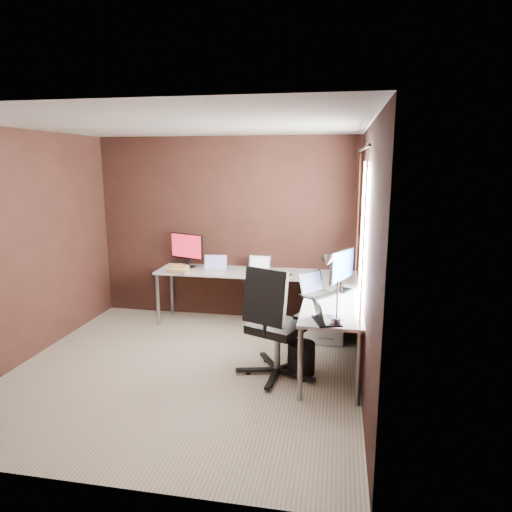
{
  "coord_description": "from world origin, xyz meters",
  "views": [
    {
      "loc": [
        1.54,
        -4.28,
        2.14
      ],
      "look_at": [
        0.58,
        0.95,
        1.06
      ],
      "focal_mm": 32.0,
      "sensor_mm": 36.0,
      "label": 1
    }
  ],
  "objects_px": {
    "office_chair": "(275,344)",
    "monitor_left": "(187,248)",
    "drawer_pedestal": "(327,315)",
    "laptop_silver": "(259,268)",
    "desk_lamp": "(330,280)",
    "laptop_black_big": "(315,290)",
    "book_stack": "(178,269)",
    "wastebasket": "(301,358)",
    "laptop_black_small": "(324,317)",
    "monitor_right": "(342,268)",
    "laptop_white": "(215,268)"
  },
  "relations": [
    {
      "from": "office_chair",
      "to": "monitor_left",
      "type": "bearing_deg",
      "value": 156.2
    },
    {
      "from": "drawer_pedestal",
      "to": "laptop_silver",
      "type": "height_order",
      "value": "laptop_silver"
    },
    {
      "from": "desk_lamp",
      "to": "office_chair",
      "type": "height_order",
      "value": "desk_lamp"
    },
    {
      "from": "laptop_black_big",
      "to": "desk_lamp",
      "type": "xyz_separation_m",
      "value": [
        0.17,
        -0.85,
        0.33
      ]
    },
    {
      "from": "book_stack",
      "to": "wastebasket",
      "type": "distance_m",
      "value": 2.17
    },
    {
      "from": "monitor_left",
      "to": "office_chair",
      "type": "bearing_deg",
      "value": -26.26
    },
    {
      "from": "laptop_silver",
      "to": "laptop_black_small",
      "type": "bearing_deg",
      "value": -57.93
    },
    {
      "from": "laptop_silver",
      "to": "desk_lamp",
      "type": "relative_size",
      "value": 0.53
    },
    {
      "from": "monitor_right",
      "to": "book_stack",
      "type": "relative_size",
      "value": 1.93
    },
    {
      "from": "book_stack",
      "to": "drawer_pedestal",
      "type": "bearing_deg",
      "value": -4.38
    },
    {
      "from": "laptop_silver",
      "to": "desk_lamp",
      "type": "height_order",
      "value": "desk_lamp"
    },
    {
      "from": "wastebasket",
      "to": "office_chair",
      "type": "bearing_deg",
      "value": -158.85
    },
    {
      "from": "drawer_pedestal",
      "to": "book_stack",
      "type": "height_order",
      "value": "book_stack"
    },
    {
      "from": "monitor_right",
      "to": "wastebasket",
      "type": "height_order",
      "value": "monitor_right"
    },
    {
      "from": "laptop_black_big",
      "to": "laptop_black_small",
      "type": "distance_m",
      "value": 0.88
    },
    {
      "from": "laptop_black_big",
      "to": "office_chair",
      "type": "distance_m",
      "value": 0.78
    },
    {
      "from": "book_stack",
      "to": "desk_lamp",
      "type": "distance_m",
      "value": 2.58
    },
    {
      "from": "laptop_silver",
      "to": "book_stack",
      "type": "xyz_separation_m",
      "value": [
        -1.04,
        -0.23,
        -0.01
      ]
    },
    {
      "from": "monitor_left",
      "to": "laptop_silver",
      "type": "xyz_separation_m",
      "value": [
        1.03,
        -0.09,
        -0.22
      ]
    },
    {
      "from": "monitor_left",
      "to": "laptop_black_big",
      "type": "height_order",
      "value": "monitor_left"
    },
    {
      "from": "laptop_white",
      "to": "book_stack",
      "type": "bearing_deg",
      "value": -166.67
    },
    {
      "from": "monitor_left",
      "to": "office_chair",
      "type": "height_order",
      "value": "monitor_left"
    },
    {
      "from": "laptop_silver",
      "to": "laptop_black_big",
      "type": "relative_size",
      "value": 0.72
    },
    {
      "from": "laptop_black_small",
      "to": "wastebasket",
      "type": "relative_size",
      "value": 1.08
    },
    {
      "from": "laptop_black_small",
      "to": "laptop_silver",
      "type": "bearing_deg",
      "value": 9.32
    },
    {
      "from": "drawer_pedestal",
      "to": "book_stack",
      "type": "distance_m",
      "value": 2.02
    },
    {
      "from": "monitor_left",
      "to": "desk_lamp",
      "type": "relative_size",
      "value": 0.83
    },
    {
      "from": "monitor_left",
      "to": "office_chair",
      "type": "distance_m",
      "value": 2.25
    },
    {
      "from": "book_stack",
      "to": "wastebasket",
      "type": "bearing_deg",
      "value": -33.75
    },
    {
      "from": "monitor_right",
      "to": "office_chair",
      "type": "distance_m",
      "value": 1.18
    },
    {
      "from": "desk_lamp",
      "to": "laptop_silver",
      "type": "bearing_deg",
      "value": 131.41
    },
    {
      "from": "laptop_white",
      "to": "laptop_black_big",
      "type": "xyz_separation_m",
      "value": [
        1.38,
        -0.88,
        0.01
      ]
    },
    {
      "from": "drawer_pedestal",
      "to": "wastebasket",
      "type": "xyz_separation_m",
      "value": [
        -0.23,
        -1.01,
        -0.14
      ]
    },
    {
      "from": "laptop_black_big",
      "to": "office_chair",
      "type": "bearing_deg",
      "value": -177.91
    },
    {
      "from": "laptop_white",
      "to": "laptop_black_small",
      "type": "xyz_separation_m",
      "value": [
        1.5,
        -1.75,
        0.0
      ]
    },
    {
      "from": "monitor_left",
      "to": "book_stack",
      "type": "height_order",
      "value": "monitor_left"
    },
    {
      "from": "wastebasket",
      "to": "monitor_left",
      "type": "bearing_deg",
      "value": 139.37
    },
    {
      "from": "laptop_silver",
      "to": "wastebasket",
      "type": "xyz_separation_m",
      "value": [
        0.69,
        -1.38,
        -0.61
      ]
    },
    {
      "from": "laptop_silver",
      "to": "wastebasket",
      "type": "relative_size",
      "value": 0.98
    },
    {
      "from": "laptop_silver",
      "to": "book_stack",
      "type": "bearing_deg",
      "value": -162.47
    },
    {
      "from": "laptop_silver",
      "to": "office_chair",
      "type": "height_order",
      "value": "office_chair"
    },
    {
      "from": "desk_lamp",
      "to": "book_stack",
      "type": "bearing_deg",
      "value": 154.96
    },
    {
      "from": "laptop_white",
      "to": "desk_lamp",
      "type": "bearing_deg",
      "value": -52.21
    },
    {
      "from": "laptop_black_big",
      "to": "laptop_black_small",
      "type": "relative_size",
      "value": 1.27
    },
    {
      "from": "laptop_black_small",
      "to": "office_chair",
      "type": "xyz_separation_m",
      "value": [
        -0.49,
        0.34,
        -0.44
      ]
    },
    {
      "from": "laptop_white",
      "to": "monitor_left",
      "type": "bearing_deg",
      "value": 154.85
    },
    {
      "from": "desk_lamp",
      "to": "drawer_pedestal",
      "type": "bearing_deg",
      "value": 105.32
    },
    {
      "from": "drawer_pedestal",
      "to": "laptop_black_small",
      "type": "xyz_separation_m",
      "value": [
        0.0,
        -1.45,
        0.48
      ]
    },
    {
      "from": "drawer_pedestal",
      "to": "laptop_black_big",
      "type": "height_order",
      "value": "laptop_black_big"
    },
    {
      "from": "monitor_left",
      "to": "monitor_right",
      "type": "distance_m",
      "value": 2.27
    }
  ]
}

